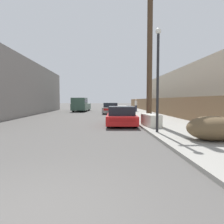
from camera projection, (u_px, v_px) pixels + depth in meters
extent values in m
cube|color=gray|center=(136.00, 112.00, 26.15)|extent=(4.20, 63.00, 0.12)
cube|color=silver|center=(151.00, 120.00, 11.34)|extent=(0.87, 1.78, 0.64)
cube|color=white|center=(151.00, 115.00, 11.32)|extent=(0.83, 1.71, 0.03)
cube|color=#333335|center=(151.00, 113.00, 11.87)|extent=(0.05, 0.20, 0.02)
cube|color=gray|center=(149.00, 114.00, 11.59)|extent=(0.68, 0.15, 0.01)
cube|color=gray|center=(153.00, 115.00, 11.07)|extent=(0.68, 0.15, 0.01)
cube|color=red|center=(121.00, 118.00, 12.94)|extent=(2.08, 4.37, 0.52)
cube|color=black|center=(121.00, 111.00, 12.52)|extent=(1.69, 2.14, 0.52)
cube|color=#B21414|center=(122.00, 120.00, 10.78)|extent=(1.42, 0.12, 0.18)
cylinder|color=black|center=(110.00, 118.00, 14.28)|extent=(0.24, 0.69, 0.68)
cylinder|color=black|center=(132.00, 118.00, 14.25)|extent=(0.24, 0.69, 0.68)
cylinder|color=black|center=(108.00, 122.00, 11.63)|extent=(0.24, 0.69, 0.68)
cylinder|color=black|center=(136.00, 122.00, 11.60)|extent=(0.24, 0.69, 0.68)
cube|color=gray|center=(111.00, 110.00, 23.95)|extent=(2.17, 4.42, 0.64)
cube|color=black|center=(111.00, 105.00, 23.74)|extent=(1.77, 2.52, 0.50)
cube|color=#B21414|center=(110.00, 110.00, 21.79)|extent=(1.44, 0.14, 0.22)
cylinder|color=black|center=(105.00, 110.00, 25.31)|extent=(0.25, 0.68, 0.66)
cylinder|color=black|center=(118.00, 110.00, 25.26)|extent=(0.25, 0.68, 0.66)
cylinder|color=black|center=(103.00, 111.00, 22.66)|extent=(0.25, 0.68, 0.66)
cylinder|color=black|center=(118.00, 111.00, 22.60)|extent=(0.25, 0.68, 0.66)
cube|color=#385647|center=(82.00, 107.00, 29.28)|extent=(2.38, 5.85, 0.88)
cube|color=#385647|center=(79.00, 101.00, 27.66)|extent=(2.04, 2.70, 0.85)
cube|color=black|center=(79.00, 101.00, 27.66)|extent=(2.07, 2.65, 0.47)
cylinder|color=black|center=(85.00, 109.00, 27.50)|extent=(0.32, 0.84, 0.82)
cylinder|color=black|center=(73.00, 109.00, 27.55)|extent=(0.32, 0.84, 0.82)
cylinder|color=black|center=(89.00, 108.00, 31.04)|extent=(0.32, 0.84, 0.82)
cylinder|color=black|center=(78.00, 108.00, 31.09)|extent=(0.32, 0.84, 0.82)
cylinder|color=#4C3826|center=(150.00, 51.00, 13.03)|extent=(0.35, 0.35, 9.42)
cylinder|color=#232326|center=(158.00, 84.00, 9.09)|extent=(0.12, 0.12, 4.44)
sphere|color=white|center=(158.00, 31.00, 8.95)|extent=(0.26, 0.26, 0.26)
ellipsoid|color=brown|center=(212.00, 128.00, 7.29)|extent=(1.86, 1.37, 0.89)
cube|color=brown|center=(154.00, 105.00, 24.38)|extent=(0.08, 40.17, 1.71)
cube|color=gray|center=(0.00, 88.00, 21.29)|extent=(7.00, 25.60, 5.80)
cube|color=beige|center=(195.00, 92.00, 25.62)|extent=(6.00, 22.59, 5.30)
cylinder|color=#282D42|center=(136.00, 108.00, 26.30)|extent=(0.28, 0.28, 0.80)
cylinder|color=beige|center=(136.00, 103.00, 26.25)|extent=(0.34, 0.34, 0.63)
sphere|color=#DBB293|center=(136.00, 100.00, 26.23)|extent=(0.24, 0.24, 0.24)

